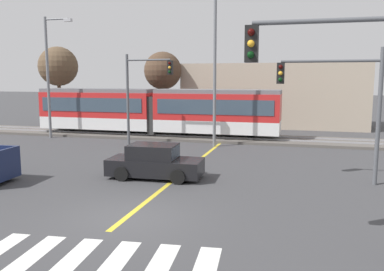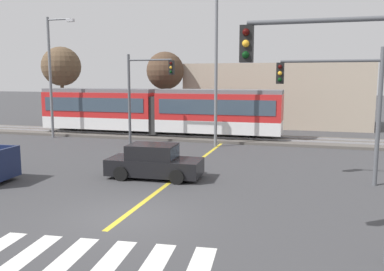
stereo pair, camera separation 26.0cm
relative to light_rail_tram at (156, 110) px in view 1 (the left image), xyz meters
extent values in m
plane|color=#3D3D3F|center=(5.35, -17.31, -2.05)|extent=(200.00, 200.00, 0.00)
cube|color=#56514C|center=(5.35, 0.01, -1.96)|extent=(120.00, 4.00, 0.18)
cube|color=#939399|center=(5.35, -0.71, -1.82)|extent=(120.00, 0.08, 0.10)
cube|color=#939399|center=(5.35, 0.73, -1.82)|extent=(120.00, 0.08, 0.10)
cube|color=silver|center=(-4.75, 0.01, -1.07)|extent=(9.00, 2.60, 0.90)
cube|color=red|center=(-4.75, 0.01, 0.33)|extent=(9.00, 2.60, 1.90)
cube|color=#384756|center=(-4.75, -1.31, 0.38)|extent=(8.28, 0.04, 1.04)
cube|color=slate|center=(-4.75, 0.01, 1.42)|extent=(9.00, 2.39, 0.28)
cylinder|color=black|center=(-2.28, 0.01, -1.52)|extent=(0.70, 0.20, 0.70)
cylinder|color=black|center=(-7.23, 0.01, -1.52)|extent=(0.70, 0.20, 0.70)
cube|color=silver|center=(4.75, 0.01, -1.07)|extent=(9.00, 2.60, 0.90)
cube|color=red|center=(4.75, 0.01, 0.33)|extent=(9.00, 2.60, 1.90)
cube|color=#384756|center=(4.75, -1.31, 0.38)|extent=(8.28, 0.04, 1.04)
cube|color=slate|center=(4.75, 0.01, 1.42)|extent=(9.00, 2.39, 0.28)
cylinder|color=black|center=(7.22, 0.01, -1.52)|extent=(0.70, 0.20, 0.70)
cylinder|color=black|center=(2.27, 0.01, -1.52)|extent=(0.70, 0.20, 0.70)
cube|color=#2D2D2D|center=(0.00, 0.01, -0.37)|extent=(0.50, 2.34, 2.80)
cube|color=silver|center=(4.25, -20.66, -2.04)|extent=(0.82, 2.84, 0.01)
cube|color=silver|center=(5.35, -20.55, -2.04)|extent=(0.82, 2.84, 0.01)
cube|color=silver|center=(6.44, -20.45, -2.04)|extent=(0.82, 2.84, 0.01)
cube|color=silver|center=(7.54, -20.35, -2.04)|extent=(0.82, 2.84, 0.01)
cube|color=gold|center=(5.35, -10.27, -2.05)|extent=(0.20, 16.56, 0.01)
cube|color=black|center=(4.44, -12.12, -1.53)|extent=(4.28, 1.90, 0.72)
cube|color=black|center=(4.34, -12.13, -0.85)|extent=(2.17, 1.62, 0.64)
cube|color=#384756|center=(5.33, -12.08, -0.85)|extent=(0.17, 1.43, 0.52)
cube|color=#384756|center=(4.30, -11.35, -0.85)|extent=(1.78, 0.12, 0.48)
cylinder|color=black|center=(5.65, -11.22, -1.73)|extent=(0.65, 0.25, 0.64)
cylinder|color=black|center=(5.73, -12.91, -1.73)|extent=(0.65, 0.25, 0.64)
cylinder|color=black|center=(3.14, -11.33, -1.73)|extent=(0.65, 0.25, 0.64)
cylinder|color=black|center=(3.22, -13.03, -1.73)|extent=(0.65, 0.25, 0.64)
cube|color=#192347|center=(-1.22, -14.87, -0.72)|extent=(0.23, 1.96, 0.36)
cylinder|color=#515459|center=(11.17, -18.55, 3.73)|extent=(3.50, 0.12, 0.12)
cube|color=black|center=(9.42, -18.55, 3.23)|extent=(0.32, 0.28, 0.90)
sphere|color=#360605|center=(9.42, -18.70, 3.50)|extent=(0.18, 0.18, 0.18)
sphere|color=#F7AA26|center=(9.42, -18.70, 3.23)|extent=(0.18, 0.18, 0.18)
sphere|color=black|center=(9.42, -18.70, 2.96)|extent=(0.18, 0.18, 0.18)
cylinder|color=#515459|center=(-0.58, -3.77, 0.94)|extent=(0.18, 0.18, 5.98)
cylinder|color=#515459|center=(0.92, -3.77, 3.55)|extent=(3.00, 0.12, 0.12)
cube|color=black|center=(2.42, -3.77, 3.05)|extent=(0.32, 0.28, 0.90)
sphere|color=#360605|center=(2.42, -3.92, 3.32)|extent=(0.18, 0.18, 0.18)
sphere|color=#F7AA26|center=(2.42, -3.92, 3.05)|extent=(0.18, 0.18, 0.18)
sphere|color=black|center=(2.42, -3.92, 2.78)|extent=(0.18, 0.18, 0.18)
cylinder|color=#515459|center=(13.73, -10.81, 0.79)|extent=(0.18, 0.18, 5.68)
cylinder|color=#515459|center=(11.73, -10.81, 3.09)|extent=(4.00, 0.12, 0.12)
cube|color=black|center=(9.73, -10.81, 2.59)|extent=(0.32, 0.28, 0.90)
sphere|color=#360605|center=(9.73, -10.96, 2.86)|extent=(0.18, 0.18, 0.18)
sphere|color=#F7AA26|center=(9.73, -10.96, 2.59)|extent=(0.18, 0.18, 0.18)
sphere|color=black|center=(9.73, -10.96, 2.32)|extent=(0.18, 0.18, 0.18)
cylinder|color=slate|center=(-7.40, -2.62, 2.35)|extent=(0.20, 0.20, 8.79)
cylinder|color=slate|center=(-6.47, -2.62, 6.54)|extent=(1.86, 0.12, 0.12)
cube|color=#B2B2B7|center=(-5.54, -2.62, 6.44)|extent=(0.56, 0.28, 0.20)
cylinder|color=slate|center=(5.22, -3.20, 2.84)|extent=(0.20, 0.20, 9.78)
cylinder|color=brown|center=(-11.35, 4.77, 0.34)|extent=(0.32, 0.32, 4.77)
sphere|color=brown|center=(-11.35, 4.77, 3.45)|extent=(3.63, 3.63, 3.63)
cylinder|color=brown|center=(-1.47, 5.90, 0.15)|extent=(0.32, 0.32, 4.40)
sphere|color=#4C3828|center=(-1.47, 5.90, 3.03)|extent=(3.36, 3.36, 3.36)
cube|color=tan|center=(8.05, 9.69, 0.81)|extent=(16.27, 6.00, 5.71)
camera|label=1|loc=(10.68, -28.84, 2.41)|focal=38.00mm
camera|label=2|loc=(10.93, -28.77, 2.41)|focal=38.00mm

